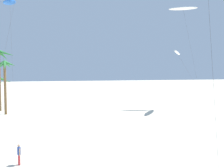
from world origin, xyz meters
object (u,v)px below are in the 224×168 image
Objects in this scene: flying_kite_4 at (183,9)px; flying_kite_5 at (10,2)px; person_foreground_walker at (19,154)px; palm_tree_2 at (5,73)px; flying_kite_2 at (177,53)px.

flying_kite_5 is (-30.53, -6.90, -1.90)m from flying_kite_4.
flying_kite_4 is 41.62m from person_foreground_walker.
flying_kite_5 reaches higher than palm_tree_2.
flying_kite_2 is 28.51m from flying_kite_5.
person_foreground_walker is at bearing -78.98° from flying_kite_5.
flying_kite_5 is at bearing -167.27° from flying_kite_4.
palm_tree_2 is 0.46× the size of flying_kite_4.
flying_kite_4 is at bearing 3.78° from palm_tree_2.
flying_kite_2 is at bearing 5.84° from flying_kite_5.
palm_tree_2 is 0.49× the size of flying_kite_5.
palm_tree_2 is at bearing 103.19° from person_foreground_walker.
flying_kite_4 is at bearing 53.71° from flying_kite_2.
palm_tree_2 is at bearing 111.56° from flying_kite_5.
flying_kite_4 is (2.99, 4.08, 8.73)m from flying_kite_2.
person_foreground_walker is (5.62, -24.00, -6.02)m from palm_tree_2.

